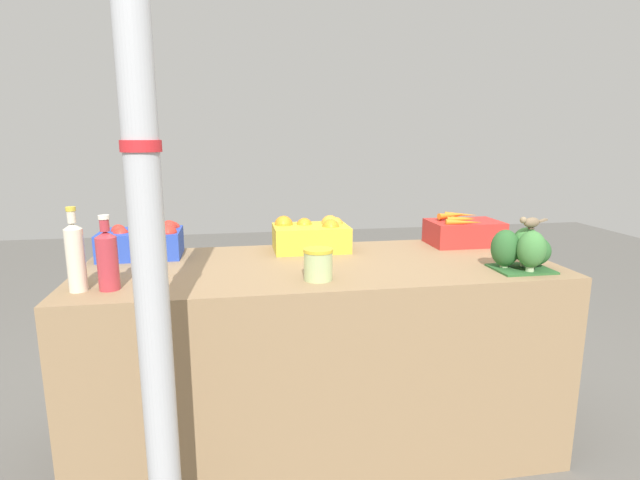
{
  "coord_description": "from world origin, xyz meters",
  "views": [
    {
      "loc": [
        -0.35,
        -2.0,
        1.35
      ],
      "look_at": [
        0.0,
        0.0,
        0.92
      ],
      "focal_mm": 28.0,
      "sensor_mm": 36.0,
      "label": 1
    }
  ],
  "objects_px": {
    "support_pole": "(144,192)",
    "juice_bottle_ruby": "(107,259)",
    "carrot_crate": "(463,231)",
    "broccoli_pile": "(524,249)",
    "sparrow_bird": "(531,222)",
    "apple_crate": "(144,240)",
    "juice_bottle_cloudy": "(75,255)",
    "pickle_jar": "(318,264)",
    "orange_crate": "(312,235)"
  },
  "relations": [
    {
      "from": "support_pole",
      "to": "juice_bottle_ruby",
      "type": "distance_m",
      "value": 0.53
    },
    {
      "from": "carrot_crate",
      "to": "broccoli_pile",
      "type": "bearing_deg",
      "value": -87.14
    },
    {
      "from": "support_pole",
      "to": "sparrow_bird",
      "type": "height_order",
      "value": "support_pole"
    },
    {
      "from": "apple_crate",
      "to": "juice_bottle_cloudy",
      "type": "distance_m",
      "value": 0.51
    },
    {
      "from": "broccoli_pile",
      "to": "juice_bottle_cloudy",
      "type": "bearing_deg",
      "value": 179.95
    },
    {
      "from": "carrot_crate",
      "to": "support_pole",
      "type": "bearing_deg",
      "value": -146.2
    },
    {
      "from": "pickle_jar",
      "to": "sparrow_bird",
      "type": "relative_size",
      "value": 0.88
    },
    {
      "from": "broccoli_pile",
      "to": "juice_bottle_ruby",
      "type": "bearing_deg",
      "value": 179.95
    },
    {
      "from": "carrot_crate",
      "to": "juice_bottle_ruby",
      "type": "xyz_separation_m",
      "value": [
        -1.54,
        -0.48,
        0.05
      ]
    },
    {
      "from": "broccoli_pile",
      "to": "juice_bottle_cloudy",
      "type": "distance_m",
      "value": 1.67
    },
    {
      "from": "sparrow_bird",
      "to": "pickle_jar",
      "type": "bearing_deg",
      "value": -12.99
    },
    {
      "from": "carrot_crate",
      "to": "juice_bottle_cloudy",
      "type": "relative_size",
      "value": 1.17
    },
    {
      "from": "pickle_jar",
      "to": "apple_crate",
      "type": "bearing_deg",
      "value": 144.92
    },
    {
      "from": "broccoli_pile",
      "to": "juice_bottle_cloudy",
      "type": "xyz_separation_m",
      "value": [
        -1.67,
        0.0,
        0.04
      ]
    },
    {
      "from": "apple_crate",
      "to": "sparrow_bird",
      "type": "bearing_deg",
      "value": -18.23
    },
    {
      "from": "support_pole",
      "to": "sparrow_bird",
      "type": "distance_m",
      "value": 1.43
    },
    {
      "from": "broccoli_pile",
      "to": "orange_crate",
      "type": "bearing_deg",
      "value": 147.76
    },
    {
      "from": "carrot_crate",
      "to": "juice_bottle_cloudy",
      "type": "bearing_deg",
      "value": -163.64
    },
    {
      "from": "pickle_jar",
      "to": "juice_bottle_ruby",
      "type": "bearing_deg",
      "value": 179.62
    },
    {
      "from": "carrot_crate",
      "to": "sparrow_bird",
      "type": "height_order",
      "value": "sparrow_bird"
    },
    {
      "from": "broccoli_pile",
      "to": "sparrow_bird",
      "type": "height_order",
      "value": "sparrow_bird"
    },
    {
      "from": "juice_bottle_ruby",
      "to": "carrot_crate",
      "type": "bearing_deg",
      "value": 17.38
    },
    {
      "from": "apple_crate",
      "to": "carrot_crate",
      "type": "distance_m",
      "value": 1.5
    },
    {
      "from": "carrot_crate",
      "to": "pickle_jar",
      "type": "bearing_deg",
      "value": -148.87
    },
    {
      "from": "broccoli_pile",
      "to": "support_pole",
      "type": "bearing_deg",
      "value": -163.23
    },
    {
      "from": "carrot_crate",
      "to": "juice_bottle_ruby",
      "type": "bearing_deg",
      "value": -162.62
    },
    {
      "from": "support_pole",
      "to": "juice_bottle_cloudy",
      "type": "height_order",
      "value": "support_pole"
    },
    {
      "from": "juice_bottle_ruby",
      "to": "pickle_jar",
      "type": "height_order",
      "value": "juice_bottle_ruby"
    },
    {
      "from": "juice_bottle_cloudy",
      "to": "broccoli_pile",
      "type": "bearing_deg",
      "value": -0.05
    },
    {
      "from": "carrot_crate",
      "to": "broccoli_pile",
      "type": "xyz_separation_m",
      "value": [
        0.02,
        -0.48,
        0.02
      ]
    },
    {
      "from": "carrot_crate",
      "to": "juice_bottle_cloudy",
      "type": "distance_m",
      "value": 1.71
    },
    {
      "from": "broccoli_pile",
      "to": "juice_bottle_cloudy",
      "type": "relative_size",
      "value": 0.83
    },
    {
      "from": "apple_crate",
      "to": "juice_bottle_cloudy",
      "type": "relative_size",
      "value": 1.17
    },
    {
      "from": "juice_bottle_cloudy",
      "to": "pickle_jar",
      "type": "relative_size",
      "value": 2.48
    },
    {
      "from": "carrot_crate",
      "to": "sparrow_bird",
      "type": "distance_m",
      "value": 0.52
    },
    {
      "from": "apple_crate",
      "to": "pickle_jar",
      "type": "xyz_separation_m",
      "value": [
        0.69,
        -0.49,
        -0.02
      ]
    },
    {
      "from": "juice_bottle_ruby",
      "to": "pickle_jar",
      "type": "distance_m",
      "value": 0.74
    },
    {
      "from": "orange_crate",
      "to": "pickle_jar",
      "type": "bearing_deg",
      "value": -96.48
    },
    {
      "from": "juice_bottle_ruby",
      "to": "orange_crate",
      "type": "bearing_deg",
      "value": 31.66
    },
    {
      "from": "juice_bottle_ruby",
      "to": "sparrow_bird",
      "type": "relative_size",
      "value": 1.94
    },
    {
      "from": "carrot_crate",
      "to": "broccoli_pile",
      "type": "distance_m",
      "value": 0.48
    },
    {
      "from": "sparrow_bird",
      "to": "carrot_crate",
      "type": "bearing_deg",
      "value": -98.5
    },
    {
      "from": "apple_crate",
      "to": "sparrow_bird",
      "type": "height_order",
      "value": "sparrow_bird"
    },
    {
      "from": "apple_crate",
      "to": "orange_crate",
      "type": "distance_m",
      "value": 0.75
    },
    {
      "from": "apple_crate",
      "to": "juice_bottle_ruby",
      "type": "bearing_deg",
      "value": -94.76
    },
    {
      "from": "apple_crate",
      "to": "broccoli_pile",
      "type": "bearing_deg",
      "value": -17.61
    },
    {
      "from": "support_pole",
      "to": "apple_crate",
      "type": "height_order",
      "value": "support_pole"
    },
    {
      "from": "juice_bottle_cloudy",
      "to": "sparrow_bird",
      "type": "relative_size",
      "value": 2.17
    },
    {
      "from": "juice_bottle_cloudy",
      "to": "sparrow_bird",
      "type": "bearing_deg",
      "value": -0.74
    },
    {
      "from": "sparrow_bird",
      "to": "support_pole",
      "type": "bearing_deg",
      "value": 4.08
    }
  ]
}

